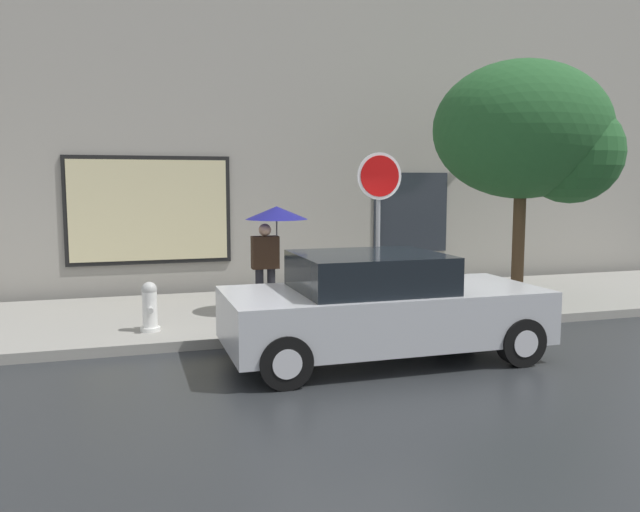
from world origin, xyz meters
TOP-DOWN VIEW (x-y plane):
  - ground_plane at (0.00, 0.00)m, footprint 60.00×60.00m
  - sidewalk at (0.00, 3.00)m, footprint 20.00×4.00m
  - building_facade at (-0.02, 5.50)m, footprint 20.00×0.67m
  - parked_car at (0.25, -0.14)m, footprint 4.27×1.95m
  - fire_hydrant at (-2.70, 1.79)m, footprint 0.30×0.44m
  - pedestrian_with_umbrella at (-0.61, 2.52)m, footprint 1.06×1.06m
  - street_tree at (3.96, 1.88)m, footprint 3.26×2.77m
  - stop_sign at (0.93, 1.62)m, footprint 0.76×0.10m

SIDE VIEW (x-z plane):
  - ground_plane at x=0.00m, z-range 0.00..0.00m
  - sidewalk at x=0.00m, z-range 0.00..0.15m
  - fire_hydrant at x=-2.70m, z-range 0.14..0.89m
  - parked_car at x=0.25m, z-range -0.01..1.43m
  - pedestrian_with_umbrella at x=-0.61m, z-range 0.72..2.56m
  - stop_sign at x=0.93m, z-range 0.71..3.43m
  - street_tree at x=3.96m, z-range 1.03..5.41m
  - building_facade at x=-0.02m, z-range -0.02..6.98m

